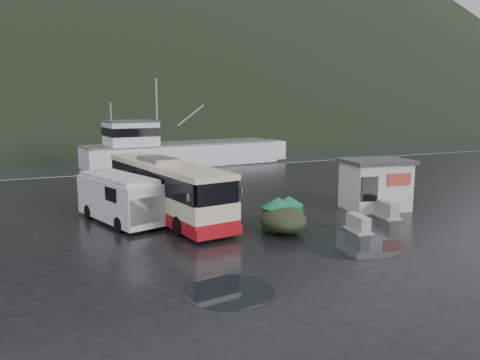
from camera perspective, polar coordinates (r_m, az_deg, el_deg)
name	(u,v)px	position (r m, az deg, el deg)	size (l,w,h in m)	color
ground	(240,227)	(22.87, 0.04, -5.72)	(160.00, 160.00, 0.00)	black
harbor_water	(62,126)	(130.48, -20.92, 6.20)	(300.00, 180.00, 0.02)	black
quay_edge	(143,172)	(41.52, -11.68, 0.96)	(160.00, 0.60, 1.50)	#999993
headland	(61,114)	(270.77, -21.01, 7.56)	(780.00, 540.00, 570.00)	black
coach_bus	(167,217)	(25.16, -8.89, -4.43)	(2.79, 10.96, 3.09)	beige
white_van	(120,222)	(24.54, -14.46, -4.97)	(2.00, 5.80, 2.42)	silver
waste_bin_left	(288,224)	(23.44, 5.93, -5.39)	(1.03, 1.03, 1.44)	#136D3F
waste_bin_right	(278,229)	(22.48, 4.60, -6.02)	(1.12, 1.12, 1.56)	#136D3F
dome_tent	(283,231)	(22.17, 5.22, -6.25)	(2.17, 3.04, 1.19)	#282D1B
ticket_kiosk	(374,209)	(27.68, 16.03, -3.41)	(3.64, 2.76, 2.84)	silver
jersey_barrier_a	(358,232)	(22.73, 14.16, -6.11)	(0.79, 1.58, 0.79)	#999993
jersey_barrier_b	(386,217)	(25.93, 17.33, -4.33)	(0.86, 1.71, 0.86)	#999993
fishing_trawler	(183,160)	(49.78, -6.93, 2.47)	(24.08, 5.29, 9.63)	silver
puddles	(318,257)	(18.82, 9.50, -9.21)	(10.31, 6.05, 0.01)	black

